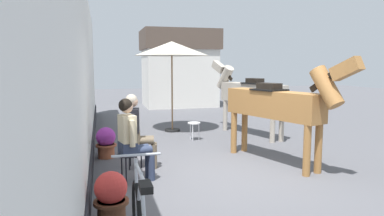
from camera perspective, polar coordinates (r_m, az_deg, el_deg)
name	(u,v)px	position (r m, az deg, el deg)	size (l,w,h in m)	color
ground_plane	(189,139)	(9.11, -0.46, -5.14)	(40.00, 40.00, 0.00)	#56565B
pub_facade_wall	(81,85)	(7.14, -17.58, 3.63)	(0.34, 14.00, 3.40)	white
distant_cottage	(179,67)	(16.41, -2.12, 6.61)	(3.40, 2.60, 3.50)	silver
seated_visitor_near	(131,136)	(5.80, -9.86, -4.46)	(0.61, 0.48, 1.39)	black
seated_visitor_far	(137,127)	(6.57, -9.00, -3.09)	(0.61, 0.49, 1.39)	red
saddled_horse_near	(278,105)	(6.94, 13.74, 0.52)	(1.22, 2.88, 2.06)	#9E6B38
saddled_horse_far	(249,93)	(9.70, 9.21, 2.44)	(1.14, 2.91, 2.06)	#B2A899
flower_planter_near	(111,196)	(4.51, -13.03, -13.78)	(0.43, 0.43, 0.64)	brown
flower_planter_far	(106,142)	(7.51, -13.82, -5.37)	(0.43, 0.43, 0.64)	#A85638
cafe_parasol	(172,49)	(10.08, -3.30, 9.54)	(2.10, 2.10, 2.58)	black
spare_stool_white	(194,125)	(8.96, 0.33, -2.73)	(0.32, 0.32, 0.46)	white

